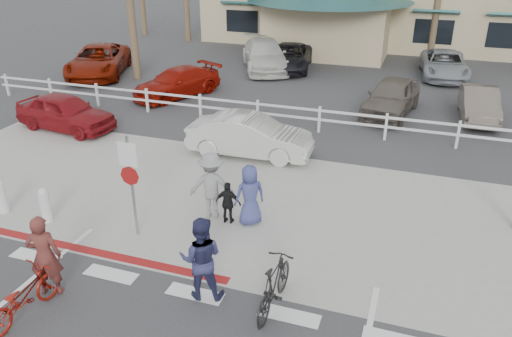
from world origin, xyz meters
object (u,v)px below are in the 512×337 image
at_px(bike_red, 23,297).
at_px(car_white_sedan, 250,136).
at_px(sign_post, 132,182).
at_px(bike_black, 274,285).
at_px(car_red_compact, 65,112).

xyz_separation_m(bike_red, car_white_sedan, (1.46, 8.74, 0.21)).
distance_m(sign_post, bike_black, 4.30).
bearing_deg(car_white_sedan, bike_black, -159.01).
bearing_deg(car_white_sedan, sign_post, 167.85).
distance_m(sign_post, bike_red, 3.42).
relative_size(car_white_sedan, car_red_compact, 1.04).
bearing_deg(car_white_sedan, bike_red, 168.41).
height_order(bike_black, car_red_compact, car_red_compact).
bearing_deg(car_red_compact, car_white_sedan, -83.27).
distance_m(bike_black, car_red_compact, 12.47).
bearing_deg(bike_black, car_white_sedan, -63.75).
height_order(sign_post, car_red_compact, sign_post).
bearing_deg(sign_post, car_white_sedan, 79.97).
height_order(sign_post, bike_black, sign_post).
relative_size(bike_red, car_red_compact, 0.45).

